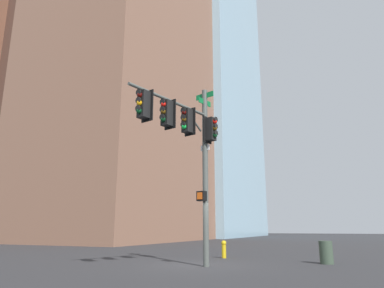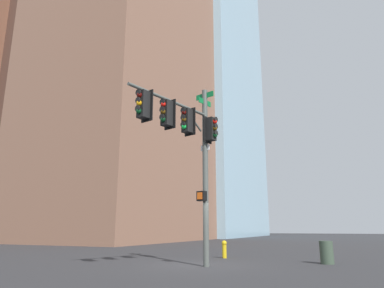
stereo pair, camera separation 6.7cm
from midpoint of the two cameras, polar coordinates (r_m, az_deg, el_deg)
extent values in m
plane|color=#2D2D30|center=(15.00, 0.83, -19.38)|extent=(200.00, 200.00, 0.00)
cylinder|color=#4C514C|center=(14.61, 2.08, -4.84)|extent=(0.24, 0.24, 7.46)
cylinder|color=#4C514C|center=(13.63, -3.56, 7.04)|extent=(4.26, 1.23, 0.12)
cylinder|color=#4C514C|center=(14.49, 0.14, 3.85)|extent=(1.02, 0.35, 0.75)
cube|color=#0F6B33|center=(15.53, 1.97, 7.95)|extent=(0.27, 0.92, 0.24)
cube|color=#0F6B33|center=(15.42, 1.98, 6.91)|extent=(0.85, 0.25, 0.24)
cube|color=white|center=(14.82, 2.05, -0.61)|extent=(0.14, 0.44, 0.24)
cube|color=black|center=(14.14, -0.94, 3.84)|extent=(0.42, 0.42, 1.00)
cube|color=black|center=(14.28, -0.45, 3.66)|extent=(0.18, 0.54, 1.16)
sphere|color=#470A07|center=(14.08, -1.47, 5.20)|extent=(0.20, 0.20, 0.20)
cylinder|color=black|center=(14.06, -1.64, 5.61)|extent=(0.10, 0.23, 0.23)
sphere|color=#4C330A|center=(13.99, -1.48, 4.04)|extent=(0.20, 0.20, 0.20)
cylinder|color=black|center=(13.97, -1.65, 4.45)|extent=(0.10, 0.23, 0.23)
sphere|color=green|center=(13.90, -1.48, 2.86)|extent=(0.20, 0.20, 0.20)
cylinder|color=black|center=(13.88, -1.65, 3.27)|extent=(0.10, 0.23, 0.23)
cube|color=black|center=(13.27, -4.30, 5.07)|extent=(0.42, 0.42, 1.00)
cube|color=black|center=(13.40, -3.75, 4.87)|extent=(0.18, 0.54, 1.16)
sphere|color=red|center=(13.23, -4.89, 6.52)|extent=(0.20, 0.20, 0.20)
cylinder|color=black|center=(13.22, -5.07, 6.96)|extent=(0.10, 0.23, 0.23)
sphere|color=#4C330A|center=(13.13, -4.91, 5.29)|extent=(0.20, 0.20, 0.20)
cylinder|color=black|center=(13.11, -5.10, 5.73)|extent=(0.10, 0.23, 0.23)
sphere|color=#0A3819|center=(13.03, -4.94, 4.04)|extent=(0.20, 0.20, 0.20)
cylinder|color=black|center=(13.02, -5.13, 4.49)|extent=(0.10, 0.23, 0.23)
cube|color=black|center=(12.46, -8.13, 6.44)|extent=(0.42, 0.42, 1.00)
cube|color=black|center=(12.58, -7.50, 6.22)|extent=(0.18, 0.54, 1.16)
sphere|color=#470A07|center=(12.44, -8.78, 7.98)|extent=(0.20, 0.20, 0.20)
cylinder|color=black|center=(12.43, -8.98, 8.45)|extent=(0.10, 0.23, 0.23)
sphere|color=#F29E0C|center=(12.33, -8.83, 6.69)|extent=(0.20, 0.20, 0.20)
cylinder|color=black|center=(12.32, -9.04, 7.16)|extent=(0.10, 0.23, 0.23)
sphere|color=#0A3819|center=(12.23, -8.88, 5.37)|extent=(0.20, 0.20, 0.20)
cylinder|color=black|center=(12.22, -9.09, 5.85)|extent=(0.10, 0.23, 0.23)
cube|color=black|center=(14.83, 3.01, 2.44)|extent=(0.42, 0.42, 1.00)
cube|color=black|center=(14.94, 2.41, 2.32)|extent=(0.54, 0.18, 1.16)
sphere|color=red|center=(14.81, 3.64, 3.69)|extent=(0.20, 0.20, 0.20)
cylinder|color=black|center=(14.80, 3.84, 4.07)|extent=(0.23, 0.10, 0.23)
sphere|color=#4C330A|center=(14.72, 3.65, 2.58)|extent=(0.20, 0.20, 0.20)
cylinder|color=black|center=(14.71, 3.86, 2.96)|extent=(0.23, 0.10, 0.23)
sphere|color=#0A3819|center=(14.64, 3.67, 1.45)|extent=(0.20, 0.20, 0.20)
cylinder|color=black|center=(14.63, 3.88, 1.83)|extent=(0.23, 0.10, 0.23)
cube|color=black|center=(14.28, 1.47, -8.58)|extent=(0.34, 0.41, 0.40)
cube|color=#EA5914|center=(14.17, 1.13, -8.54)|extent=(0.08, 0.25, 0.28)
cylinder|color=gold|center=(18.60, 5.18, -17.23)|extent=(0.22, 0.22, 0.65)
sphere|color=gold|center=(18.58, 5.15, -15.95)|extent=(0.26, 0.26, 0.26)
cylinder|color=gold|center=(18.75, 5.34, -17.10)|extent=(0.10, 0.09, 0.09)
cylinder|color=#384738|center=(16.54, 21.12, -16.33)|extent=(0.56, 0.56, 0.95)
cube|color=#845B47|center=(52.89, -9.27, 17.40)|extent=(26.93, 15.69, 57.34)
cube|color=brown|center=(61.29, -27.87, 4.24)|extent=(20.96, 15.01, 37.45)
cube|color=#8CB2C6|center=(78.50, -1.11, 13.79)|extent=(29.70, 26.37, 75.55)
cube|color=#4C3328|center=(58.64, -25.99, 3.61)|extent=(16.33, 14.71, 35.14)
camera|label=1|loc=(0.03, -90.14, 0.03)|focal=32.36mm
camera|label=2|loc=(0.03, 89.86, -0.03)|focal=32.36mm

